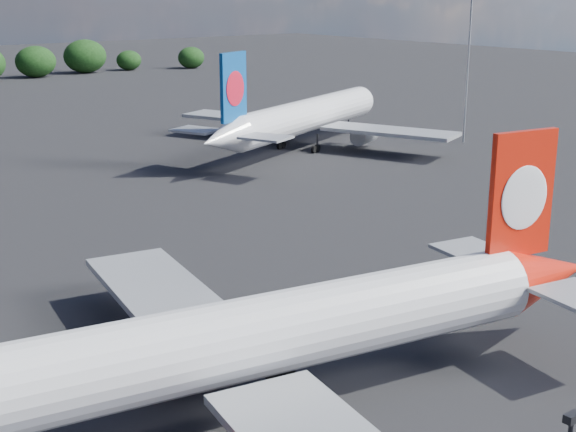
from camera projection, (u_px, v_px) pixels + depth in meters
qantas_airliner at (290, 331)px, 43.70m from camera, size 43.00×41.04×14.05m
china_southern_airliner at (301, 118)px, 114.08m from camera, size 43.79×42.17×14.92m
floodlight_mast_near at (469, 44)px, 116.82m from camera, size 1.60×1.60×22.55m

